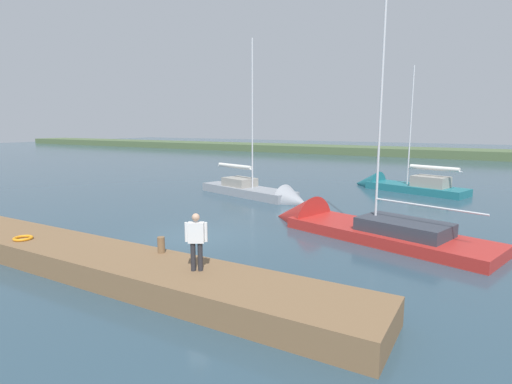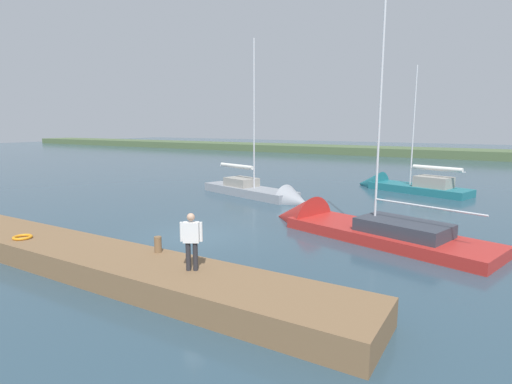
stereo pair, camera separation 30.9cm
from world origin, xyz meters
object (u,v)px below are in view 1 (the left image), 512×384
at_px(sailboat_far_left, 397,187).
at_px(sailboat_behind_pier, 345,229).
at_px(mooring_post_near, 161,245).
at_px(sailboat_outer_mooring, 260,194).
at_px(person_on_dock, 196,238).
at_px(life_ring_buoy, 23,238).

bearing_deg(sailboat_far_left, sailboat_behind_pier, 109.64).
height_order(mooring_post_near, sailboat_outer_mooring, sailboat_outer_mooring).
bearing_deg(person_on_dock, sailboat_behind_pier, 141.11).
bearing_deg(life_ring_buoy, sailboat_outer_mooring, -94.39).
relative_size(sailboat_far_left, sailboat_behind_pier, 0.76).
xyz_separation_m(mooring_post_near, sailboat_behind_pier, (-3.40, -8.25, -0.90)).
height_order(sailboat_outer_mooring, person_on_dock, sailboat_outer_mooring).
distance_m(sailboat_far_left, sailboat_behind_pier, 13.52).
xyz_separation_m(sailboat_far_left, sailboat_outer_mooring, (7.19, 7.92, -0.01)).
height_order(mooring_post_near, sailboat_behind_pier, sailboat_behind_pier).
bearing_deg(sailboat_far_left, sailboat_outer_mooring, 65.83).
distance_m(mooring_post_near, sailboat_far_left, 21.99).
distance_m(sailboat_far_left, sailboat_outer_mooring, 10.70).
relative_size(life_ring_buoy, sailboat_far_left, 0.07).
xyz_separation_m(mooring_post_near, sailboat_outer_mooring, (4.17, -13.84, -0.79)).
xyz_separation_m(mooring_post_near, person_on_dock, (-2.00, 0.72, 0.68)).
height_order(mooring_post_near, person_on_dock, person_on_dock).
distance_m(mooring_post_near, life_ring_buoy, 5.50).
distance_m(life_ring_buoy, person_on_dock, 7.41).
bearing_deg(sailboat_outer_mooring, person_on_dock, -50.69).
bearing_deg(person_on_dock, sailboat_outer_mooring, 172.91).
bearing_deg(person_on_dock, mooring_post_near, -139.88).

